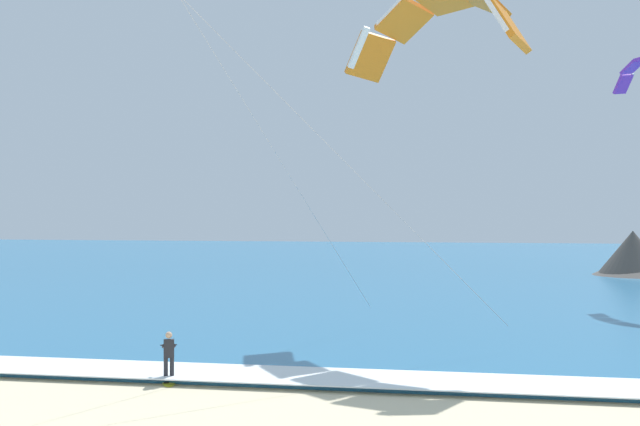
# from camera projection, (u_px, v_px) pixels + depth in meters

# --- Properties ---
(sea) EXTENTS (200.00, 120.00, 0.20)m
(sea) POSITION_uv_depth(u_px,v_px,m) (359.00, 263.00, 84.75)
(sea) COLOR teal
(sea) RESTS_ON ground
(surf_foam) EXTENTS (200.00, 2.83, 0.04)m
(surf_foam) POSITION_uv_depth(u_px,v_px,m) (139.00, 369.00, 26.70)
(surf_foam) COLOR white
(surf_foam) RESTS_ON sea
(surfboard) EXTENTS (0.94, 1.46, 0.09)m
(surfboard) POSITION_uv_depth(u_px,v_px,m) (169.00, 382.00, 25.58)
(surfboard) COLOR yellow
(surfboard) RESTS_ON ground
(kitesurfer) EXTENTS (0.65, 0.64, 1.69)m
(kitesurfer) POSITION_uv_depth(u_px,v_px,m) (169.00, 354.00, 25.59)
(kitesurfer) COLOR #232328
(kitesurfer) RESTS_ON ground
(kite_primary) EXTENTS (12.07, 12.71, 14.18)m
(kite_primary) POSITION_uv_depth(u_px,v_px,m) (437.00, 20.00, 33.55)
(kite_primary) COLOR orange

